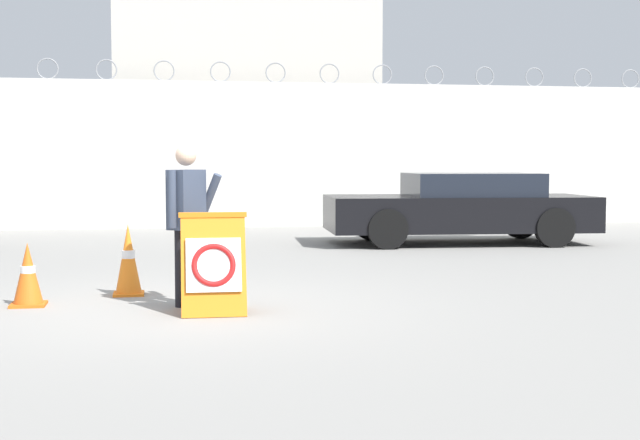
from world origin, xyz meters
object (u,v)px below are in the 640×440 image
at_px(security_guard, 187,217).
at_px(parked_car_far_side, 461,208).
at_px(barricade_sign, 213,263).
at_px(traffic_cone_mid, 128,260).
at_px(traffic_cone_near, 28,275).

xyz_separation_m(security_guard, parked_car_far_side, (5.16, 6.20, -0.27)).
distance_m(security_guard, parked_car_far_side, 8.07).
xyz_separation_m(barricade_sign, security_guard, (-0.24, 0.51, 0.43)).
height_order(barricade_sign, security_guard, security_guard).
xyz_separation_m(barricade_sign, traffic_cone_mid, (-0.88, 1.37, -0.10)).
relative_size(barricade_sign, parked_car_far_side, 0.21).
bearing_deg(traffic_cone_near, security_guard, -9.47).
distance_m(barricade_sign, security_guard, 0.71).
bearing_deg(security_guard, traffic_cone_near, 116.97).
xyz_separation_m(barricade_sign, traffic_cone_near, (-1.89, 0.79, -0.17)).
distance_m(barricade_sign, traffic_cone_near, 2.05).
bearing_deg(security_guard, traffic_cone_mid, 73.03).
bearing_deg(barricade_sign, parked_car_far_side, 55.25).
relative_size(traffic_cone_near, parked_car_far_side, 0.14).
bearing_deg(security_guard, barricade_sign, -118.37).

